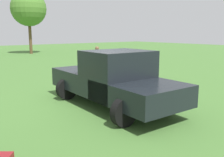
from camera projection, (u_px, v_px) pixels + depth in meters
The scene contains 4 objects.
ground_plane at pixel (100, 103), 8.40m from camera, with size 80.00×80.00×0.00m, color #477533.
pickup_truck at pixel (114, 78), 7.76m from camera, with size 2.46×5.08×1.80m.
person_visitor at pixel (97, 60), 13.21m from camera, with size 0.34×0.34×1.61m.
tree_far_center at pixel (29, 9), 26.55m from camera, with size 3.75×3.75×6.70m.
Camera 1 is at (4.68, 6.63, 2.35)m, focal length 39.86 mm.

